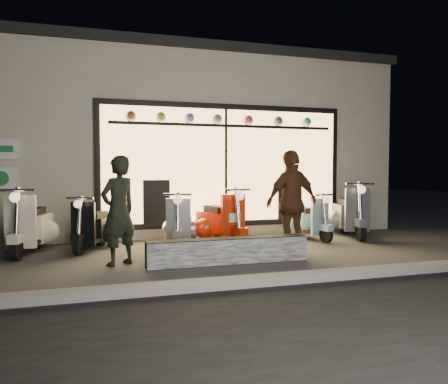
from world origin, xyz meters
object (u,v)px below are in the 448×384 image
(scooter_silver, at_px, (181,225))
(woman, at_px, (292,202))
(graffiti_barrier, at_px, (228,251))
(scooter_red, at_px, (218,223))
(man, at_px, (119,211))

(scooter_silver, xyz_separation_m, woman, (1.67, -1.42, 0.50))
(graffiti_barrier, xyz_separation_m, scooter_silver, (-0.39, 1.83, 0.20))
(scooter_red, distance_m, man, 2.39)
(scooter_red, bearing_deg, woman, -66.77)
(woman, bearing_deg, man, -13.81)
(graffiti_barrier, distance_m, woman, 1.51)
(graffiti_barrier, height_order, scooter_silver, scooter_silver)
(man, xyz_separation_m, woman, (2.91, 0.02, 0.06))
(scooter_red, bearing_deg, man, -159.50)
(man, bearing_deg, woman, 145.42)
(graffiti_barrier, distance_m, scooter_red, 1.74)
(graffiti_barrier, xyz_separation_m, man, (-1.64, 0.38, 0.64))
(scooter_silver, height_order, woman, woman)
(scooter_red, bearing_deg, scooter_silver, 156.07)
(woman, bearing_deg, scooter_red, -67.72)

